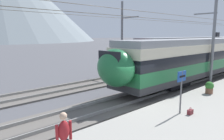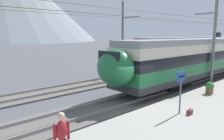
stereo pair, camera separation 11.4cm
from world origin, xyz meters
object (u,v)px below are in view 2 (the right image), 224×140
(platform_sign, at_px, (181,83))
(passenger_walking, at_px, (62,136))
(potted_plant_platform_edge, at_px, (210,87))
(train_near_platform, at_px, (213,55))
(catenary_mast_mid, at_px, (213,34))
(catenary_mast_far_side, at_px, (124,36))
(train_far_track, at_px, (203,48))
(handbag_near_sign, at_px, (190,112))

(platform_sign, distance_m, passenger_walking, 6.51)
(potted_plant_platform_edge, bearing_deg, platform_sign, -172.92)
(platform_sign, xyz_separation_m, passenger_walking, (-6.48, 0.04, -0.62))
(train_near_platform, relative_size, passenger_walking, 16.77)
(catenary_mast_mid, distance_m, catenary_mast_far_side, 8.89)
(train_far_track, bearing_deg, handbag_near_sign, -156.01)
(train_far_track, xyz_separation_m, platform_sign, (-21.61, -9.09, -0.32))
(train_near_platform, distance_m, passenger_walking, 19.45)
(train_far_track, bearing_deg, platform_sign, -157.18)
(passenger_walking, distance_m, potted_plant_platform_edge, 11.23)
(train_near_platform, xyz_separation_m, handbag_near_sign, (-12.33, -4.23, -1.77))
(catenary_mast_mid, bearing_deg, handbag_near_sign, -162.16)
(train_far_track, bearing_deg, catenary_mast_far_side, 172.28)
(platform_sign, xyz_separation_m, potted_plant_platform_edge, (4.72, 0.59, -1.13))
(catenary_mast_far_side, xyz_separation_m, platform_sign, (-7.15, -11.05, -2.13))
(catenary_mast_far_side, bearing_deg, passenger_walking, -141.07)
(catenary_mast_mid, distance_m, platform_sign, 9.24)
(potted_plant_platform_edge, bearing_deg, passenger_walking, -177.19)
(catenary_mast_mid, bearing_deg, catenary_mast_far_side, 99.64)
(potted_plant_platform_edge, bearing_deg, catenary_mast_far_side, 76.91)
(train_near_platform, xyz_separation_m, train_far_track, (9.03, 5.28, 0.00))
(train_near_platform, relative_size, catenary_mast_mid, 0.63)
(catenary_mast_far_side, bearing_deg, platform_sign, -122.91)
(platform_sign, relative_size, handbag_near_sign, 5.78)
(catenary_mast_far_side, xyz_separation_m, passenger_walking, (-13.64, -11.01, -2.75))
(catenary_mast_mid, relative_size, passenger_walking, 26.64)
(train_near_platform, height_order, handbag_near_sign, train_near_platform)
(passenger_walking, xyz_separation_m, potted_plant_platform_edge, (11.20, 0.55, -0.50))
(train_near_platform, bearing_deg, catenary_mast_far_side, 126.82)
(train_far_track, relative_size, potted_plant_platform_edge, 37.15)
(train_far_track, height_order, platform_sign, train_far_track)
(platform_sign, bearing_deg, train_near_platform, 16.86)
(train_far_track, relative_size, handbag_near_sign, 81.22)
(train_near_platform, xyz_separation_m, catenary_mast_far_side, (-5.42, 7.24, 1.80))
(train_near_platform, height_order, catenary_mast_far_side, catenary_mast_far_side)
(platform_sign, xyz_separation_m, handbag_near_sign, (0.24, -0.42, -1.44))
(potted_plant_platform_edge, bearing_deg, catenary_mast_mid, 23.40)
(catenary_mast_far_side, distance_m, passenger_walking, 17.74)
(passenger_walking, height_order, potted_plant_platform_edge, passenger_walking)
(train_near_platform, height_order, catenary_mast_mid, catenary_mast_mid)
(train_near_platform, height_order, train_far_track, same)
(catenary_mast_far_side, bearing_deg, catenary_mast_mid, -80.36)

